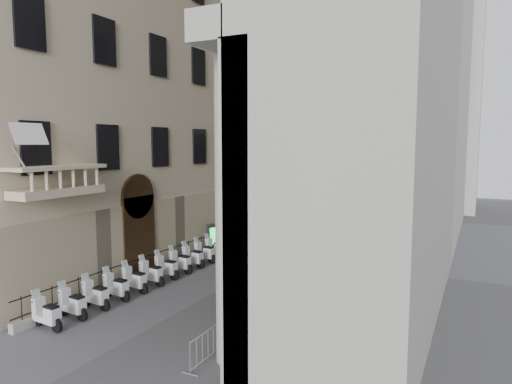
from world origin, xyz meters
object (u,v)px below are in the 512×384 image
info_kiosk (213,239)px  pedestrian_b (351,215)px  scooter_0 (48,329)px  street_lamp (248,176)px  pedestrian_a (300,226)px  security_tent (264,208)px

info_kiosk → pedestrian_b: bearing=94.9°
scooter_0 → street_lamp: bearing=6.3°
pedestrian_a → pedestrian_b: (2.08, 7.41, -0.04)m
pedestrian_a → pedestrian_b: size_ratio=1.06×
street_lamp → pedestrian_a: 5.89m
security_tent → street_lamp: (-1.09, -0.42, 2.32)m
street_lamp → pedestrian_b: bearing=89.0°
info_kiosk → street_lamp: bearing=110.5°
scooter_0 → street_lamp: (-0.43, 17.77, 4.83)m
street_lamp → info_kiosk: street_lamp is taller
pedestrian_a → pedestrian_b: pedestrian_a is taller
scooter_0 → pedestrian_a: size_ratio=0.91×
pedestrian_b → street_lamp: bearing=82.3°
street_lamp → pedestrian_a: bearing=72.3°
scooter_0 → info_kiosk: 13.46m
security_tent → info_kiosk: security_tent is taller
street_lamp → info_kiosk: bearing=-69.6°
info_kiosk → pedestrian_b: size_ratio=1.25×
pedestrian_b → pedestrian_a: bearing=91.6°
security_tent → pedestrian_b: bearing=69.2°
security_tent → street_lamp: street_lamp is taller
info_kiosk → pedestrian_b: info_kiosk is taller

